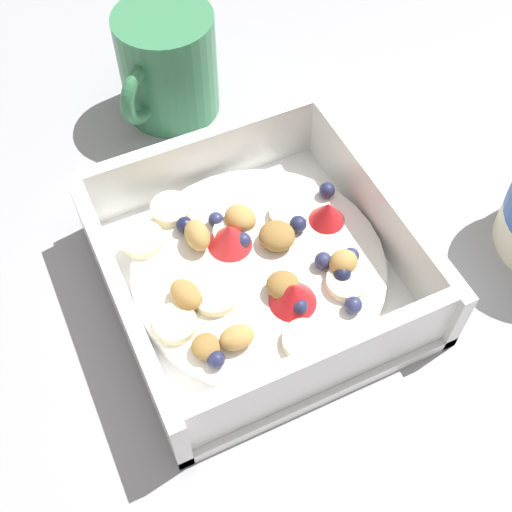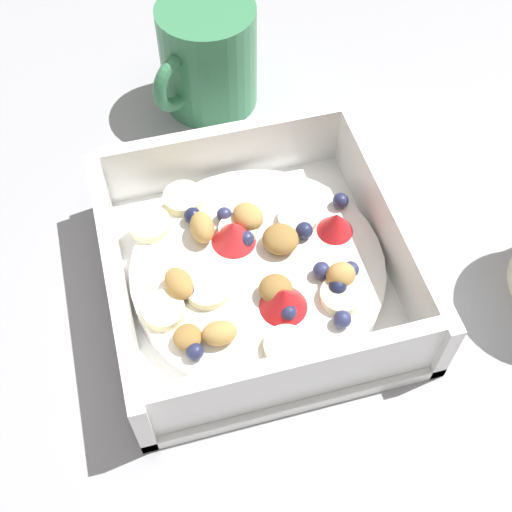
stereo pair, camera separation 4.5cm
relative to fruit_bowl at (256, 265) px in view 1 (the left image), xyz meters
The scene contains 3 objects.
ground_plane 0.03m from the fruit_bowl, 78.37° to the right, with size 2.40×2.40×0.00m, color #9E9EA3.
fruit_bowl is the anchor object (origin of this frame).
coffee_mug 0.19m from the fruit_bowl, behind, with size 0.09×0.10×0.09m.
Camera 1 is at (0.23, -0.09, 0.40)m, focal length 47.03 mm.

